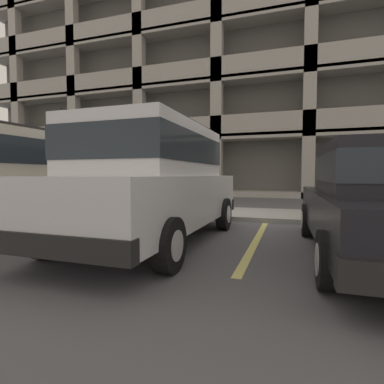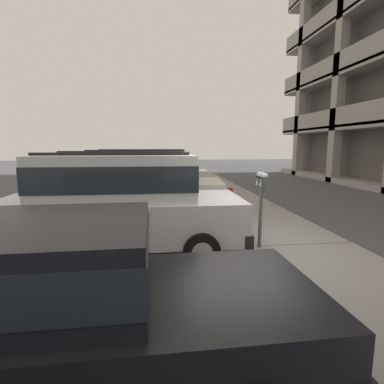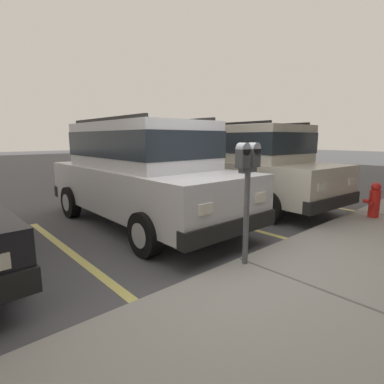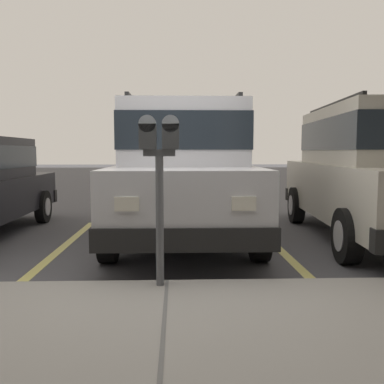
% 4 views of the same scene
% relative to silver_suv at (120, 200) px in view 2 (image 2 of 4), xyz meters
% --- Properties ---
extents(ground_plane, '(80.00, 80.00, 0.10)m').
position_rel_silver_suv_xyz_m(ground_plane, '(0.19, 2.40, -1.14)').
color(ground_plane, '#4C4C51').
extents(sidewalk, '(40.00, 2.20, 0.12)m').
position_rel_silver_suv_xyz_m(sidewalk, '(0.19, 3.70, -1.03)').
color(sidewalk, gray).
rests_on(sidewalk, ground_plane).
extents(parking_stall_lines, '(11.96, 4.80, 0.01)m').
position_rel_silver_suv_xyz_m(parking_stall_lines, '(1.67, 1.00, -1.08)').
color(parking_stall_lines, '#DBD16B').
rests_on(parking_stall_lines, ground_plane).
extents(silver_suv, '(2.04, 4.79, 2.03)m').
position_rel_silver_suv_xyz_m(silver_suv, '(0.00, 0.00, 0.00)').
color(silver_suv, silver).
rests_on(silver_suv, ground_plane).
extents(red_sedan, '(2.26, 4.91, 2.03)m').
position_rel_silver_suv_xyz_m(red_sedan, '(-2.91, 0.23, 0.00)').
color(red_sedan, beige).
rests_on(red_sedan, ground_plane).
extents(dark_hatchback, '(1.91, 4.51, 1.54)m').
position_rel_silver_suv_xyz_m(dark_hatchback, '(3.38, -0.16, -0.27)').
color(dark_hatchback, black).
rests_on(dark_hatchback, ground_plane).
extents(parking_meter_near, '(0.35, 0.12, 1.51)m').
position_rel_silver_suv_xyz_m(parking_meter_near, '(0.25, 2.75, 0.16)').
color(parking_meter_near, '#595B60').
rests_on(parking_meter_near, sidewalk).
extents(fire_hydrant, '(0.30, 0.30, 0.70)m').
position_rel_silver_suv_xyz_m(fire_hydrant, '(-3.47, 3.05, -0.62)').
color(fire_hydrant, red).
rests_on(fire_hydrant, sidewalk).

